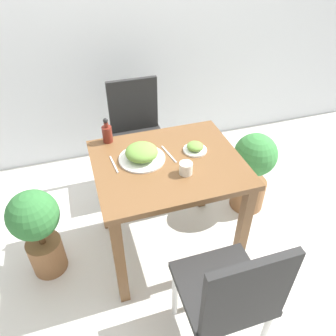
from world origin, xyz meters
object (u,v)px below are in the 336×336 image
Objects in this scene: chair_far at (138,131)px; potted_plant_left at (38,228)px; chair_near at (230,294)px; food_plate at (142,154)px; sauce_bottle at (107,133)px; potted_plant_right at (253,169)px; drink_cup at (186,168)px; side_plate at (195,148)px.

chair_far reaches higher than potted_plant_left.
food_plate is (-0.20, 0.83, 0.28)m from chair_near.
potted_plant_right is at bearing -6.39° from sauce_bottle.
chair_near is 12.15× the size of drink_cup.
chair_far reaches higher than drink_cup.
chair_far is 12.15× the size of drink_cup.
potted_plant_left is (-0.88, 0.20, -0.41)m from drink_cup.
potted_plant_right is (0.68, 0.34, -0.42)m from drink_cup.
food_plate is at bearing -171.16° from potted_plant_right.
sauce_bottle is (-0.36, 1.08, 0.30)m from chair_near.
sauce_bottle is 0.25× the size of potted_plant_right.
chair_near is 0.87m from side_plate.
side_plate is 0.22× the size of potted_plant_right.
sauce_bottle is at bearing 173.61° from potted_plant_right.
chair_near reaches higher than potted_plant_right.
chair_near is 3.31× the size of food_plate.
drink_cup is at bearing -51.42° from sauce_bottle.
side_plate is at bearing -2.10° from food_plate.
sauce_bottle reaches higher than potted_plant_right.
chair_far is 6.25× the size of side_plate.
food_plate is 0.30m from sauce_bottle.
potted_plant_right is at bearing 15.18° from side_plate.
drink_cup reaches higher than potted_plant_left.
chair_near and chair_far have the same top height.
chair_near is at bearing -89.99° from drink_cup.
chair_far is 1.08m from potted_plant_left.
side_plate is 1.94× the size of drink_cup.
drink_cup is (0.08, -0.91, 0.28)m from chair_far.
side_plate is 0.56m from sauce_bottle.
sauce_bottle is at bearing -122.41° from chair_far.
potted_plant_left is (-1.01, 0.01, -0.39)m from side_plate.
side_plate is at bearing -98.99° from chair_near.
food_plate reaches higher than side_plate.
potted_plant_left is 1.57m from potted_plant_right.
chair_near is 1.18m from sauce_bottle.
sauce_bottle is (-0.16, 0.25, 0.02)m from food_plate.
potted_plant_left is at bearing -174.86° from potted_plant_right.
potted_plant_right is (1.04, -0.12, -0.45)m from sauce_bottle.
sauce_bottle reaches higher than chair_far.
chair_near is 5.46× the size of sauce_bottle.
drink_cup is (-0.13, -0.19, 0.01)m from side_plate.
chair_far is 0.62m from sauce_bottle.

